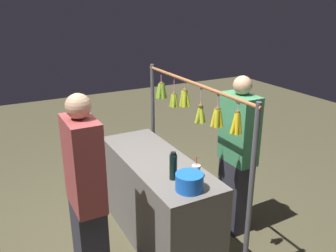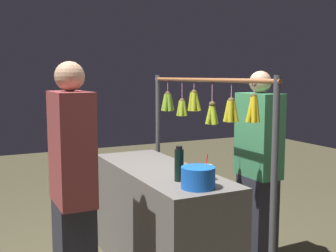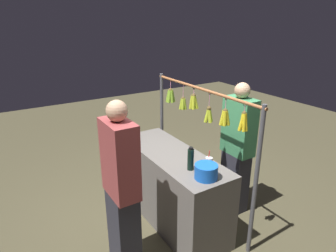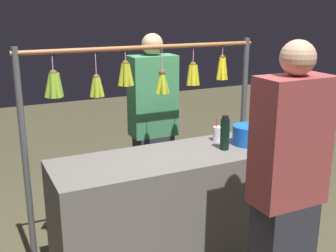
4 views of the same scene
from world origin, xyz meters
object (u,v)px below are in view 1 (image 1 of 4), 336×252
object	(u,v)px
water_bottle	(173,166)
customer_person	(87,201)
blue_bucket	(189,182)
drink_cup	(196,171)
vendor_person	(237,158)

from	to	relation	value
water_bottle	customer_person	size ratio (longest dim) A/B	0.14
blue_bucket	drink_cup	xyz separation A→B (m)	(0.16, -0.16, -0.01)
vendor_person	customer_person	distance (m)	1.58
water_bottle	customer_person	bearing A→B (deg)	85.01
water_bottle	vendor_person	world-z (taller)	vendor_person
water_bottle	drink_cup	distance (m)	0.21
vendor_person	customer_person	size ratio (longest dim) A/B	0.97
vendor_person	customer_person	xyz separation A→B (m)	(-0.12, 1.57, 0.03)
blue_bucket	vendor_person	xyz separation A→B (m)	(0.41, -0.82, -0.14)
water_bottle	customer_person	xyz separation A→B (m)	(0.06, 0.73, -0.16)
blue_bucket	vendor_person	distance (m)	0.92
blue_bucket	drink_cup	distance (m)	0.23
drink_cup	water_bottle	bearing A→B (deg)	71.68
drink_cup	customer_person	world-z (taller)	customer_person
drink_cup	customer_person	size ratio (longest dim) A/B	0.11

